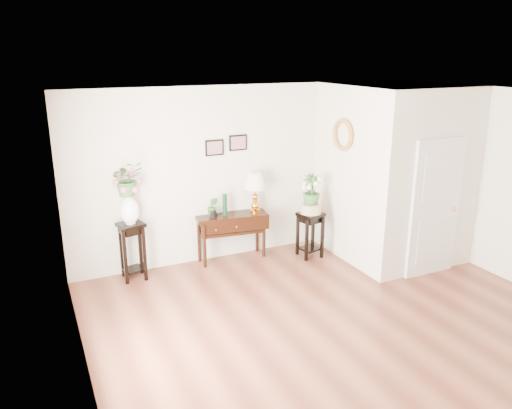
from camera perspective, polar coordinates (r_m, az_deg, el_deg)
floor at (r=6.49m, az=10.01°, el=-13.62°), size 6.00×5.50×0.02m
ceiling at (r=5.62m, az=11.50°, el=11.80°), size 6.00×5.50×0.02m
wall_back at (r=8.20m, az=-0.48°, el=3.79°), size 6.00×0.02×2.80m
wall_left at (r=4.90m, az=-19.48°, el=-6.59°), size 0.02×5.50×2.80m
partition at (r=8.51m, az=15.35°, el=3.66°), size 1.80×1.95×2.80m
door at (r=7.89m, az=19.79°, el=-0.41°), size 0.90×0.05×2.10m
art_print_left at (r=7.85m, az=-4.77°, el=6.48°), size 0.30×0.02×0.25m
art_print_right at (r=7.98m, az=-2.07°, el=7.08°), size 0.30×0.02×0.25m
wall_ornament at (r=7.91m, az=9.86°, el=7.85°), size 0.07×0.51×0.51m
console_table at (r=8.17m, az=-2.77°, el=-3.73°), size 1.20×0.54×0.77m
table_lamp at (r=8.10m, az=-0.10°, el=1.59°), size 0.45×0.45×0.66m
green_vase at (r=7.95m, az=-3.57°, el=-0.10°), size 0.09×0.09×0.36m
potted_plant at (r=7.88m, az=-4.98°, el=-0.37°), size 0.22×0.20×0.32m
plant_stand_a at (r=7.68m, az=-13.91°, el=-5.19°), size 0.42×0.42×0.88m
porcelain_vase at (r=7.46m, az=-14.27°, el=-0.45°), size 0.30×0.30×0.47m
lily_arrangement at (r=7.35m, az=-14.51°, el=2.72°), size 0.50×0.45×0.50m
plant_stand_b at (r=8.32m, az=6.18°, el=-3.45°), size 0.44×0.44×0.76m
ceramic_bowl at (r=8.18m, az=6.28°, el=-0.43°), size 0.44×0.44×0.15m
narcissus at (r=8.09m, az=6.35°, el=1.61°), size 0.31×0.31×0.52m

